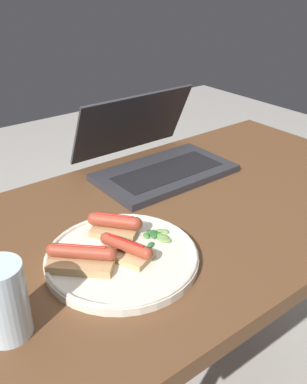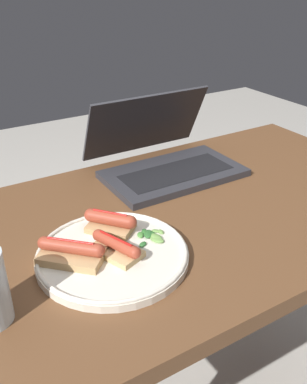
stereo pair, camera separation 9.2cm
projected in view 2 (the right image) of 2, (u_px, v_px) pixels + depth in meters
desk at (179, 244)px, 1.00m from camera, size 1.23×0.66×0.77m
laptop at (165, 158)px, 1.13m from camera, size 0.35×0.29×0.19m
plate at (113, 254)px, 0.80m from camera, size 0.29×0.29×0.02m
sausage_toast_left at (116, 247)px, 0.79m from camera, size 0.09×0.11×0.04m
sausage_toast_middle at (72, 252)px, 0.77m from camera, size 0.13×0.13×0.04m
sausage_toast_right at (110, 222)px, 0.86m from camera, size 0.10×0.11×0.04m
salad_pile at (151, 236)px, 0.84m from camera, size 0.07×0.07×0.01m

